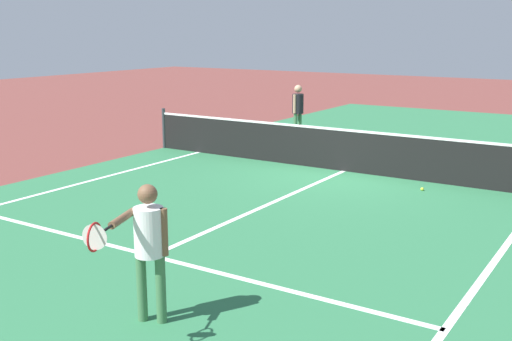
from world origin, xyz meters
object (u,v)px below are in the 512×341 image
player_near (148,239)px  tennis_ball_near_net (422,189)px  player_far (298,107)px  net (345,150)px

player_near → tennis_ball_near_net: player_near is taller
player_near → tennis_ball_near_net: 7.25m
player_near → tennis_ball_near_net: (0.68, 7.16, -0.91)m
player_near → player_far: player_far is taller
net → tennis_ball_near_net: 2.23m
net → tennis_ball_near_net: bearing=-20.6°
tennis_ball_near_net → player_far: bearing=142.5°
net → player_far: 4.14m
net → player_near: size_ratio=6.93×
player_near → tennis_ball_near_net: bearing=84.6°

